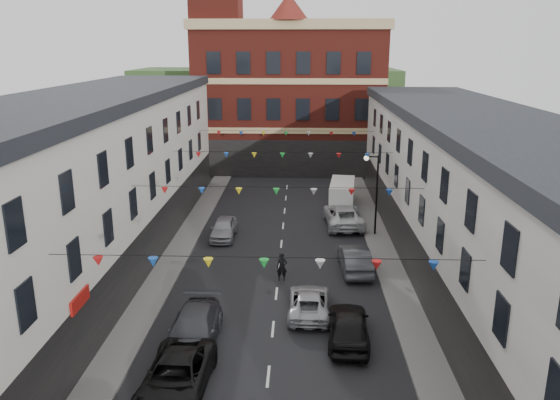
# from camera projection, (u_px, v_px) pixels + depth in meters

# --- Properties ---
(ground) EXTENTS (160.00, 160.00, 0.00)m
(ground) POSITION_uv_depth(u_px,v_px,m) (273.00, 329.00, 26.86)
(ground) COLOR black
(ground) RESTS_ON ground
(pavement_left) EXTENTS (1.80, 64.00, 0.15)m
(pavement_left) POSITION_uv_depth(u_px,v_px,m) (145.00, 307.00, 29.00)
(pavement_left) COLOR #605E5B
(pavement_left) RESTS_ON ground
(pavement_right) EXTENTS (1.80, 64.00, 0.15)m
(pavement_right) POSITION_uv_depth(u_px,v_px,m) (406.00, 311.00, 28.51)
(pavement_right) COLOR #605E5B
(pavement_right) RESTS_ON ground
(terrace_left) EXTENTS (8.40, 56.00, 10.70)m
(terrace_left) POSITION_uv_depth(u_px,v_px,m) (34.00, 217.00, 26.78)
(terrace_left) COLOR silver
(terrace_left) RESTS_ON ground
(terrace_right) EXTENTS (8.40, 56.00, 9.70)m
(terrace_right) POSITION_uv_depth(u_px,v_px,m) (519.00, 232.00, 26.08)
(terrace_right) COLOR silver
(terrace_right) RESTS_ON ground
(civic_building) EXTENTS (20.60, 13.30, 18.50)m
(civic_building) POSITION_uv_depth(u_px,v_px,m) (289.00, 95.00, 61.12)
(civic_building) COLOR maroon
(civic_building) RESTS_ON ground
(clock_tower) EXTENTS (5.60, 5.60, 30.00)m
(clock_tower) POSITION_uv_depth(u_px,v_px,m) (217.00, 31.00, 56.70)
(clock_tower) COLOR maroon
(clock_tower) RESTS_ON ground
(distant_hill) EXTENTS (40.00, 14.00, 10.00)m
(distant_hill) POSITION_uv_depth(u_px,v_px,m) (267.00, 102.00, 85.24)
(distant_hill) COLOR #2D4721
(distant_hill) RESTS_ON ground
(street_lamp) EXTENTS (1.10, 0.36, 6.00)m
(street_lamp) POSITION_uv_depth(u_px,v_px,m) (374.00, 184.00, 39.02)
(street_lamp) COLOR black
(street_lamp) RESTS_ON ground
(car_left_c) EXTENTS (2.69, 5.52, 1.51)m
(car_left_c) POSITION_uv_depth(u_px,v_px,m) (176.00, 377.00, 21.69)
(car_left_c) COLOR black
(car_left_c) RESTS_ON ground
(car_left_d) EXTENTS (2.28, 5.49, 1.59)m
(car_left_d) POSITION_uv_depth(u_px,v_px,m) (193.00, 330.00, 25.20)
(car_left_d) COLOR #393A40
(car_left_d) RESTS_ON ground
(car_left_e) EXTENTS (1.71, 4.22, 1.43)m
(car_left_e) POSITION_uv_depth(u_px,v_px,m) (224.00, 228.00, 39.47)
(car_left_e) COLOR #9D9FA6
(car_left_e) RESTS_ON ground
(car_right_d) EXTENTS (2.15, 4.84, 1.62)m
(car_right_d) POSITION_uv_depth(u_px,v_px,m) (348.00, 326.00, 25.55)
(car_right_d) COLOR black
(car_right_d) RESTS_ON ground
(car_right_e) EXTENTS (1.90, 4.82, 1.56)m
(car_right_e) POSITION_uv_depth(u_px,v_px,m) (355.00, 259.00, 33.59)
(car_right_e) COLOR #45474C
(car_right_e) RESTS_ON ground
(car_right_f) EXTENTS (3.06, 6.07, 1.65)m
(car_right_f) POSITION_uv_depth(u_px,v_px,m) (343.00, 215.00, 42.11)
(car_right_f) COLOR silver
(car_right_f) RESTS_ON ground
(moving_car) EXTENTS (2.23, 4.65, 1.28)m
(moving_car) POSITION_uv_depth(u_px,v_px,m) (309.00, 302.00, 28.29)
(moving_car) COLOR #ACAEB3
(moving_car) RESTS_ON ground
(white_van) EXTENTS (2.56, 5.34, 2.27)m
(white_van) POSITION_uv_depth(u_px,v_px,m) (342.00, 195.00, 46.78)
(white_van) COLOR white
(white_van) RESTS_ON ground
(pedestrian) EXTENTS (0.66, 0.46, 1.72)m
(pedestrian) POSITION_uv_depth(u_px,v_px,m) (282.00, 267.00, 32.19)
(pedestrian) COLOR black
(pedestrian) RESTS_ON ground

